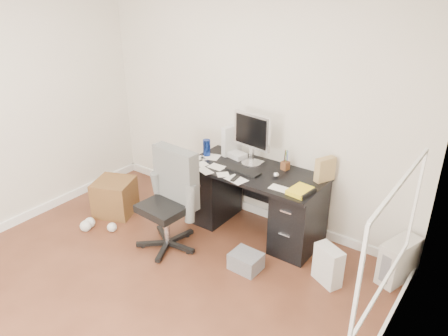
{
  "coord_description": "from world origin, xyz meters",
  "views": [
    {
      "loc": [
        2.48,
        -1.93,
        2.73
      ],
      "look_at": [
        0.22,
        1.2,
        0.93
      ],
      "focal_mm": 35.0,
      "sensor_mm": 36.0,
      "label": 1
    }
  ],
  "objects_px": {
    "office_chair": "(165,202)",
    "pc_tower": "(399,261)",
    "desk": "(254,199)",
    "lcd_monitor": "(252,139)",
    "wicker_basket": "(115,197)",
    "keyboard": "(243,171)"
  },
  "relations": [
    {
      "from": "keyboard",
      "to": "pc_tower",
      "type": "distance_m",
      "value": 1.74
    },
    {
      "from": "desk",
      "to": "pc_tower",
      "type": "distance_m",
      "value": 1.57
    },
    {
      "from": "lcd_monitor",
      "to": "pc_tower",
      "type": "relative_size",
      "value": 1.39
    },
    {
      "from": "office_chair",
      "to": "wicker_basket",
      "type": "relative_size",
      "value": 2.5
    },
    {
      "from": "office_chair",
      "to": "desk",
      "type": "bearing_deg",
      "value": 57.85
    },
    {
      "from": "pc_tower",
      "to": "keyboard",
      "type": "bearing_deg",
      "value": -155.76
    },
    {
      "from": "office_chair",
      "to": "wicker_basket",
      "type": "xyz_separation_m",
      "value": [
        -0.98,
        0.15,
        -0.32
      ]
    },
    {
      "from": "desk",
      "to": "lcd_monitor",
      "type": "height_order",
      "value": "lcd_monitor"
    },
    {
      "from": "keyboard",
      "to": "pc_tower",
      "type": "xyz_separation_m",
      "value": [
        1.64,
        0.19,
        -0.55
      ]
    },
    {
      "from": "lcd_monitor",
      "to": "pc_tower",
      "type": "height_order",
      "value": "lcd_monitor"
    },
    {
      "from": "lcd_monitor",
      "to": "wicker_basket",
      "type": "height_order",
      "value": "lcd_monitor"
    },
    {
      "from": "desk",
      "to": "office_chair",
      "type": "bearing_deg",
      "value": -126.26
    },
    {
      "from": "office_chair",
      "to": "pc_tower",
      "type": "distance_m",
      "value": 2.33
    },
    {
      "from": "keyboard",
      "to": "wicker_basket",
      "type": "height_order",
      "value": "keyboard"
    },
    {
      "from": "desk",
      "to": "lcd_monitor",
      "type": "xyz_separation_m",
      "value": [
        -0.12,
        0.11,
        0.64
      ]
    },
    {
      "from": "desk",
      "to": "office_chair",
      "type": "distance_m",
      "value": 0.99
    },
    {
      "from": "desk",
      "to": "office_chair",
      "type": "relative_size",
      "value": 1.41
    },
    {
      "from": "office_chair",
      "to": "pc_tower",
      "type": "bearing_deg",
      "value": 26.4
    },
    {
      "from": "lcd_monitor",
      "to": "pc_tower",
      "type": "xyz_separation_m",
      "value": [
        1.67,
        -0.02,
        -0.83
      ]
    },
    {
      "from": "lcd_monitor",
      "to": "keyboard",
      "type": "bearing_deg",
      "value": -73.71
    },
    {
      "from": "desk",
      "to": "pc_tower",
      "type": "relative_size",
      "value": 3.54
    },
    {
      "from": "wicker_basket",
      "to": "office_chair",
      "type": "bearing_deg",
      "value": -8.64
    }
  ]
}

